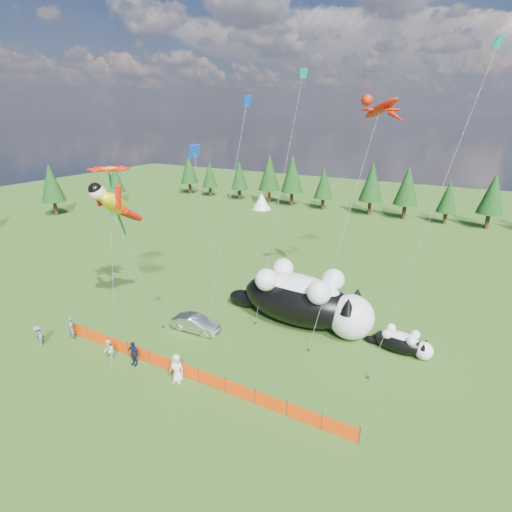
% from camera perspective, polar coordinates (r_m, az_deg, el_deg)
% --- Properties ---
extents(ground, '(160.00, 160.00, 0.00)m').
position_cam_1_polar(ground, '(28.60, -6.09, -13.70)').
color(ground, '#103B0A').
rests_on(ground, ground).
extents(safety_fence, '(22.06, 0.06, 1.10)m').
position_cam_1_polar(safety_fence, '(26.38, -10.02, -15.81)').
color(safety_fence, '#262626').
rests_on(safety_fence, ground).
extents(tree_line, '(90.00, 4.00, 8.00)m').
position_cam_1_polar(tree_line, '(66.79, 16.82, 8.89)').
color(tree_line, black).
rests_on(tree_line, ground).
extents(festival_tents, '(50.00, 3.20, 2.80)m').
position_cam_1_polar(festival_tents, '(61.00, 25.55, 4.29)').
color(festival_tents, white).
rests_on(festival_tents, ground).
extents(cat_large, '(12.50, 4.80, 4.51)m').
position_cam_1_polar(cat_large, '(31.28, 6.88, -6.09)').
color(cat_large, black).
rests_on(cat_large, ground).
extents(cat_small, '(4.68, 1.91, 1.69)m').
position_cam_1_polar(cat_small, '(29.94, 20.18, -11.46)').
color(cat_small, black).
rests_on(cat_small, ground).
extents(car, '(3.87, 1.57, 1.25)m').
position_cam_1_polar(car, '(31.04, -8.57, -9.56)').
color(car, '#B7B7BC').
rests_on(car, ground).
extents(spectator_a, '(0.78, 0.63, 1.87)m').
position_cam_1_polar(spectator_a, '(32.36, -24.88, -9.41)').
color(spectator_a, slate).
rests_on(spectator_a, ground).
extents(spectator_b, '(0.89, 0.81, 1.59)m').
position_cam_1_polar(spectator_b, '(28.98, -20.26, -12.60)').
color(spectator_b, silver).
rests_on(spectator_b, ground).
extents(spectator_c, '(1.02, 0.53, 1.73)m').
position_cam_1_polar(spectator_c, '(28.08, -17.10, -13.15)').
color(spectator_c, '#121832').
rests_on(spectator_c, ground).
extents(spectator_d, '(1.16, 0.81, 1.63)m').
position_cam_1_polar(spectator_d, '(32.72, -28.64, -9.97)').
color(spectator_d, slate).
rests_on(spectator_d, ground).
extents(spectator_e, '(1.04, 0.77, 1.94)m').
position_cam_1_polar(spectator_e, '(25.84, -11.25, -15.48)').
color(spectator_e, silver).
rests_on(spectator_e, ground).
extents(superhero_kite, '(5.74, 5.70, 11.75)m').
position_cam_1_polar(superhero_kite, '(30.42, -19.52, 7.07)').
color(superhero_kite, yellow).
rests_on(superhero_kite, ground).
extents(gecko_kite, '(5.90, 12.53, 18.60)m').
position_cam_1_polar(gecko_kite, '(33.22, 17.41, 19.47)').
color(gecko_kite, red).
rests_on(gecko_kite, ground).
extents(flower_kite, '(4.96, 5.90, 12.80)m').
position_cam_1_polar(flower_kite, '(31.89, -20.24, 11.29)').
color(flower_kite, red).
rests_on(flower_kite, ground).
extents(diamond_kite_a, '(2.06, 4.11, 17.31)m').
position_cam_1_polar(diamond_kite_a, '(28.74, -1.56, 19.78)').
color(diamond_kite_a, '#0C3BC2').
rests_on(diamond_kite_a, ground).
extents(diamond_kite_b, '(4.17, 8.60, 21.41)m').
position_cam_1_polar(diamond_kite_b, '(29.42, 30.53, 22.71)').
color(diamond_kite_b, '#0C9084').
rests_on(diamond_kite_b, ground).
extents(diamond_kite_c, '(2.25, 1.04, 14.59)m').
position_cam_1_polar(diamond_kite_c, '(21.56, -8.58, 12.86)').
color(diamond_kite_c, '#0C3BC2').
rests_on(diamond_kite_c, ground).
extents(diamond_kite_d, '(1.29, 6.47, 19.56)m').
position_cam_1_polar(diamond_kite_d, '(32.59, 6.34, 22.54)').
color(diamond_kite_d, '#0C9084').
rests_on(diamond_kite_d, ground).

